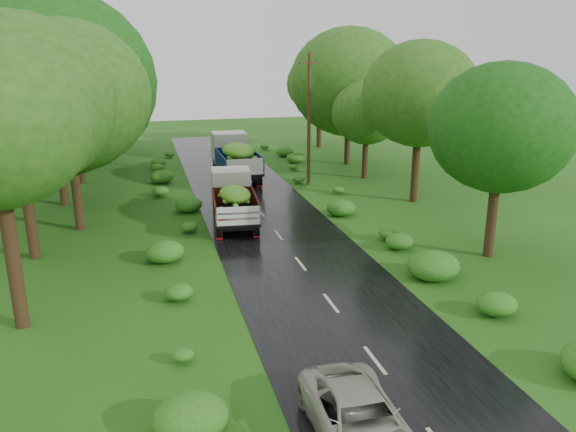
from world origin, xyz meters
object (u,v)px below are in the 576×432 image
object	(u,v)px
truck_far	(234,155)
car	(360,421)
utility_pole	(309,119)
truck_near	(233,197)

from	to	relation	value
truck_far	car	size ratio (longest dim) A/B	1.61
truck_far	utility_pole	xyz separation A→B (m)	(4.48, -3.21, 2.75)
truck_near	truck_far	bearing A→B (deg)	85.65
truck_near	car	bearing A→B (deg)	-84.68
car	utility_pole	world-z (taller)	utility_pole
car	utility_pole	size ratio (longest dim) A/B	0.51
truck_far	utility_pole	bearing A→B (deg)	-36.41
truck_far	truck_near	bearing A→B (deg)	-100.54
truck_near	car	world-z (taller)	truck_near
truck_near	utility_pole	world-z (taller)	utility_pole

